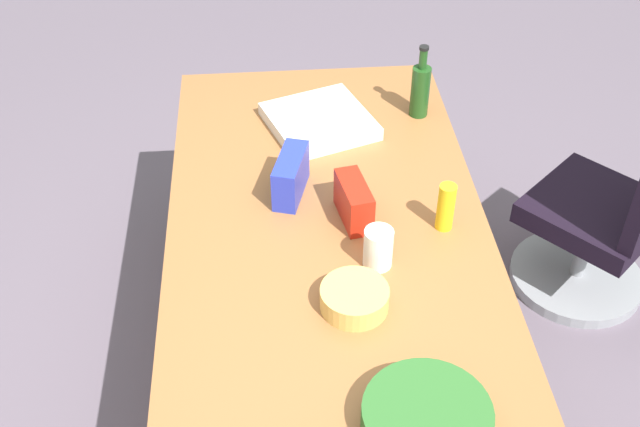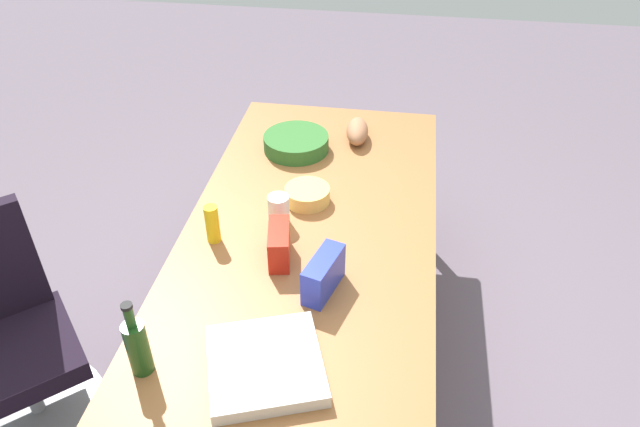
# 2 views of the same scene
# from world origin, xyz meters

# --- Properties ---
(ground_plane) EXTENTS (10.00, 10.00, 0.00)m
(ground_plane) POSITION_xyz_m (0.00, 0.00, 0.00)
(ground_plane) COLOR #605460
(conference_table) EXTENTS (2.28, 1.05, 0.74)m
(conference_table) POSITION_xyz_m (0.00, 0.00, 0.68)
(conference_table) COLOR #965D33
(conference_table) RESTS_ON ground
(office_chair) EXTENTS (0.68, 0.68, 0.97)m
(office_chair) POSITION_xyz_m (-0.49, 1.16, 0.36)
(office_chair) COLOR gray
(office_chair) RESTS_ON ground
(chip_bag_red) EXTENTS (0.21, 0.11, 0.14)m
(chip_bag_red) POSITION_xyz_m (-0.17, 0.09, 0.81)
(chip_bag_red) COLOR red
(chip_bag_red) RESTS_ON conference_table
(mustard_bottle) EXTENTS (0.06, 0.06, 0.17)m
(mustard_bottle) POSITION_xyz_m (-0.10, 0.37, 0.83)
(mustard_bottle) COLOR yellow
(mustard_bottle) RESTS_ON conference_table
(salad_bowl) EXTENTS (0.33, 0.33, 0.08)m
(salad_bowl) POSITION_xyz_m (0.66, 0.17, 0.78)
(salad_bowl) COLOR #2B6127
(salad_bowl) RESTS_ON conference_table
(pizza_box) EXTENTS (0.46, 0.46, 0.05)m
(pizza_box) POSITION_xyz_m (-0.71, 0.02, 0.77)
(pizza_box) COLOR silver
(pizza_box) RESTS_ON conference_table
(wine_bottle) EXTENTS (0.09, 0.09, 0.29)m
(wine_bottle) POSITION_xyz_m (-0.77, 0.41, 0.86)
(wine_bottle) COLOR #1C4518
(wine_bottle) RESTS_ON conference_table
(chip_bowl) EXTENTS (0.21, 0.21, 0.07)m
(chip_bowl) POSITION_xyz_m (0.23, 0.04, 0.78)
(chip_bowl) COLOR #E0B257
(chip_bowl) RESTS_ON conference_table
(bread_loaf) EXTENTS (0.25, 0.13, 0.10)m
(bread_loaf) POSITION_xyz_m (0.81, -0.12, 0.79)
(bread_loaf) COLOR #9F6847
(bread_loaf) RESTS_ON conference_table
(chip_bag_blue) EXTENTS (0.23, 0.14, 0.15)m
(chip_bag_blue) POSITION_xyz_m (-0.31, -0.11, 0.82)
(chip_bag_blue) COLOR #2636BA
(chip_bag_blue) RESTS_ON conference_table
(mayo_jar) EXTENTS (0.09, 0.09, 0.13)m
(mayo_jar) POSITION_xyz_m (0.06, 0.13, 0.81)
(mayo_jar) COLOR white
(mayo_jar) RESTS_ON conference_table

